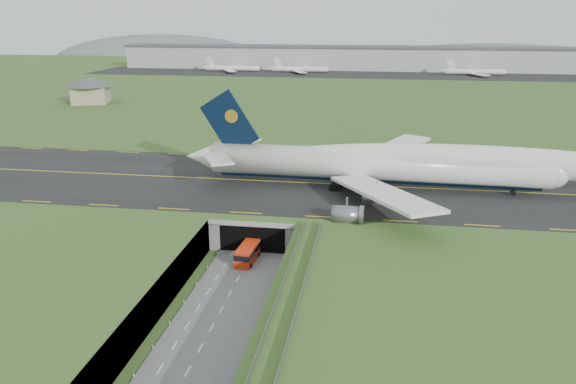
# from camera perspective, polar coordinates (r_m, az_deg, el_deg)

# --- Properties ---
(ground) EXTENTS (900.00, 900.00, 0.00)m
(ground) POSITION_cam_1_polar(r_m,az_deg,el_deg) (94.99, -4.67, -8.11)
(ground) COLOR #2E5120
(ground) RESTS_ON ground
(airfield_deck) EXTENTS (800.00, 800.00, 6.00)m
(airfield_deck) POSITION_cam_1_polar(r_m,az_deg,el_deg) (93.73, -4.72, -6.45)
(airfield_deck) COLOR gray
(airfield_deck) RESTS_ON ground
(trench_road) EXTENTS (12.00, 75.00, 0.20)m
(trench_road) POSITION_cam_1_polar(r_m,az_deg,el_deg) (88.46, -5.82, -10.11)
(trench_road) COLOR slate
(trench_road) RESTS_ON ground
(taxiway) EXTENTS (800.00, 44.00, 0.18)m
(taxiway) POSITION_cam_1_polar(r_m,az_deg,el_deg) (123.01, -1.17, 1.05)
(taxiway) COLOR black
(taxiway) RESTS_ON airfield_deck
(tunnel_portal) EXTENTS (17.00, 22.30, 6.00)m
(tunnel_portal) POSITION_cam_1_polar(r_m,az_deg,el_deg) (108.70, -2.67, -2.76)
(tunnel_portal) COLOR gray
(tunnel_portal) RESTS_ON ground
(guideway) EXTENTS (3.00, 53.00, 7.05)m
(guideway) POSITION_cam_1_polar(r_m,az_deg,el_deg) (73.93, 0.17, -11.34)
(guideway) COLOR #A8A8A3
(guideway) RESTS_ON ground
(jumbo_jet) EXTENTS (98.72, 62.78, 20.77)m
(jumbo_jet) POSITION_cam_1_polar(r_m,az_deg,el_deg) (118.31, 12.26, 2.74)
(jumbo_jet) COLOR white
(jumbo_jet) RESTS_ON ground
(shuttle_tram) EXTENTS (3.23, 7.44, 2.97)m
(shuttle_tram) POSITION_cam_1_polar(r_m,az_deg,el_deg) (97.77, -4.14, -6.26)
(shuttle_tram) COLOR red
(shuttle_tram) RESTS_ON ground
(service_building) EXTENTS (24.53, 24.53, 10.79)m
(service_building) POSITION_cam_1_polar(r_m,az_deg,el_deg) (248.23, -19.46, 9.95)
(service_building) COLOR tan
(service_building) RESTS_ON ground
(cargo_terminal) EXTENTS (320.00, 67.00, 15.60)m
(cargo_terminal) POSITION_cam_1_polar(r_m,az_deg,el_deg) (384.02, 5.99, 13.42)
(cargo_terminal) COLOR #B2B2B2
(cargo_terminal) RESTS_ON ground
(distant_hills) EXTENTS (700.00, 91.00, 60.00)m
(distant_hills) POSITION_cam_1_polar(r_m,az_deg,el_deg) (516.88, 14.09, 12.05)
(distant_hills) COLOR slate
(distant_hills) RESTS_ON ground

